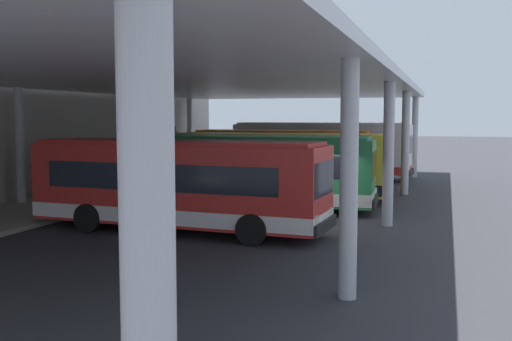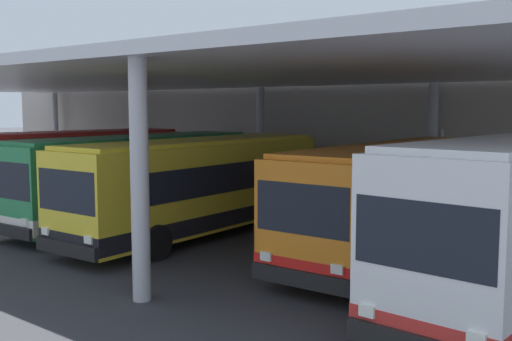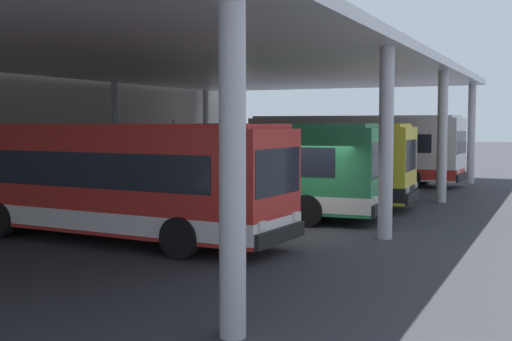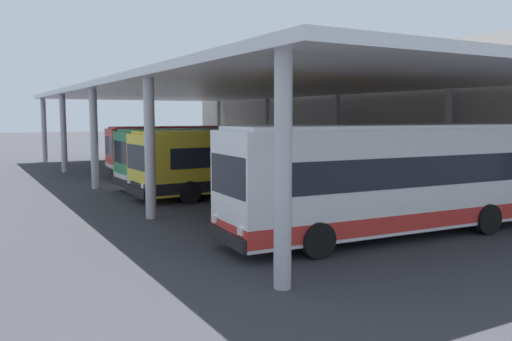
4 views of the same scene
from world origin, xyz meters
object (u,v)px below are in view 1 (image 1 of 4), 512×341
bus_far_bay (282,156)px  banner_sign (176,150)px  bench_waiting (118,180)px  bus_second_bay (250,171)px  bus_nearest_bay (178,184)px  trash_bin (145,174)px  bus_departing (321,150)px  bus_middle_bay (278,165)px

bus_far_bay → banner_sign: 6.39m
bus_far_bay → bench_waiting: bearing=132.3°
bus_second_bay → bus_nearest_bay: bearing=170.8°
bus_nearest_bay → trash_bin: bearing=32.4°
bus_nearest_bay → banner_sign: banner_sign is taller
bus_departing → bus_nearest_bay: bearing=176.6°
bus_second_bay → trash_bin: size_ratio=10.86×
bus_middle_bay → trash_bin: size_ratio=10.84×
bus_far_bay → bus_nearest_bay: bearing=-178.6°
banner_sign → bench_waiting: bearing=170.4°
bus_middle_bay → bench_waiting: (-0.13, 8.63, -0.99)m
bench_waiting → trash_bin: trash_bin is taller
bus_second_bay → bus_middle_bay: (3.48, -0.27, 0.00)m
bus_second_bay → bus_middle_bay: size_ratio=1.00×
bus_second_bay → bus_far_bay: 9.90m
bus_nearest_bay → bus_departing: bus_departing is taller
bus_nearest_bay → bench_waiting: (8.77, 7.48, -0.99)m
bus_middle_bay → trash_bin: (3.05, 8.74, -0.98)m
bus_departing → bus_far_bay: bearing=159.2°
bus_nearest_bay → banner_sign: bearing=25.3°
bus_nearest_bay → bus_second_bay: size_ratio=1.00×
trash_bin → banner_sign: banner_sign is taller
bus_middle_bay → bus_departing: 10.30m
bus_middle_bay → banner_sign: size_ratio=3.32×
bus_second_bay → bench_waiting: size_ratio=5.91×
bus_middle_bay → banner_sign: bearing=56.9°
banner_sign → bus_nearest_bay: bearing=-154.7°
bench_waiting → bus_nearest_bay: bearing=-139.5°
bus_nearest_bay → bus_middle_bay: bearing=-7.3°
bus_nearest_bay → bus_departing: (19.20, -1.14, 0.19)m
bus_second_bay → bus_far_bay: bearing=7.2°
bus_departing → trash_bin: size_ratio=11.68×
bench_waiting → bus_departing: bearing=-39.6°
bus_departing → bench_waiting: bus_departing is taller
bus_nearest_bay → bus_middle_bay: (8.90, -1.14, 0.00)m
trash_bin → banner_sign: 2.58m
bus_middle_bay → bus_departing: bus_departing is taller
bus_departing → banner_sign: 9.36m
bus_departing → trash_bin: 11.41m
bus_nearest_bay → trash_bin: bus_nearest_bay is taller
bus_middle_bay → banner_sign: banner_sign is taller
bus_departing → trash_bin: bus_departing is taller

